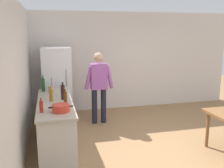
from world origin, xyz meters
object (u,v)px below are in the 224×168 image
Objects in this scene: cooking_pot at (61,108)px; utensil_jar at (51,89)px; bottle_beer_brown at (65,98)px; refrigerator at (57,84)px; bottle_wine_dark at (63,92)px; bottle_sauce_red at (41,107)px; bottle_wine_green at (43,85)px; bottle_oil_amber at (51,95)px; bottle_water_clear at (62,90)px; person at (99,83)px.

utensil_jar is at bearing 95.49° from cooking_pot.
refrigerator is at bearing 92.84° from bottle_beer_brown.
bottle_wine_dark reaches higher than cooking_pot.
utensil_jar is 0.69m from bottle_wine_dark.
refrigerator is at bearing 81.77° from bottle_sauce_red.
refrigerator is at bearing 80.10° from utensil_jar.
refrigerator is 4.50× the size of cooking_pot.
bottle_wine_green is at bearing 100.72° from cooking_pot.
bottle_water_clear is at bearing 57.81° from bottle_oil_amber.
bottle_wine_green is 1.15m from bottle_beer_brown.
bottle_water_clear is at bearing 68.91° from bottle_sauce_red.
bottle_water_clear is 1.25× the size of bottle_sauce_red.
bottle_sauce_red is (-0.31, 0.05, 0.04)m from cooking_pot.
utensil_jar is at bearing 108.44° from bottle_wine_dark.
bottle_oil_amber is at bearing 75.81° from bottle_sauce_red.
bottle_wine_dark is at bearing -64.78° from bottle_wine_green.
refrigerator is 0.90m from utensil_jar.
person is 2.12m from bottle_sauce_red.
bottle_sauce_red is at bearing -90.43° from bottle_wine_green.
bottle_wine_dark is 1.31× the size of bottle_beer_brown.
utensil_jar is at bearing -43.38° from bottle_wine_green.
person is 5.67× the size of bottle_water_clear.
bottle_oil_amber is (0.15, -0.88, -0.03)m from bottle_wine_green.
utensil_jar is at bearing -163.36° from person.
utensil_jar is 0.94× the size of bottle_wine_dark.
person is at bearing 8.04° from bottle_wine_green.
utensil_jar is 0.43m from bottle_water_clear.
bottle_wine_green reaches higher than bottle_sauce_red.
utensil_jar reaches higher than bottle_sauce_red.
refrigerator is at bearing 92.58° from bottle_water_clear.
bottle_sauce_red is at bearing -97.15° from utensil_jar.
utensil_jar is at bearing 119.22° from bottle_water_clear.
person is 1.32m from bottle_wine_dark.
bottle_sauce_red is (-0.42, -0.44, -0.01)m from bottle_beer_brown.
bottle_oil_amber is 1.08× the size of bottle_beer_brown.
bottle_wine_dark is 1.21× the size of bottle_oil_amber.
bottle_wine_green is 0.89m from bottle_oil_amber.
cooking_pot is (-0.02, -2.30, 0.06)m from refrigerator.
person is 4.25× the size of cooking_pot.
bottle_wine_green is 1.21× the size of bottle_oil_amber.
bottle_oil_amber is at bearing -136.49° from person.
cooking_pot is 0.70m from bottle_oil_amber.
person is (0.95, -0.55, 0.08)m from refrigerator.
bottle_water_clear is (0.07, 1.04, 0.07)m from cooking_pot.
bottle_water_clear is 1.06m from bottle_sauce_red.
bottle_water_clear reaches higher than bottle_beer_brown.
bottle_oil_amber is 1.17× the size of bottle_sauce_red.
bottle_wine_green is at bearing 136.62° from utensil_jar.
refrigerator is 6.92× the size of bottle_beer_brown.
person is at bearing 55.60° from bottle_beer_brown.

